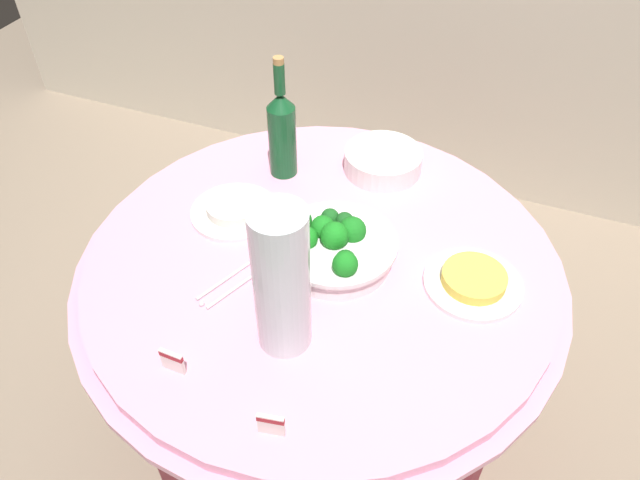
% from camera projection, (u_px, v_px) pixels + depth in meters
% --- Properties ---
extents(ground_plane, '(6.00, 6.00, 0.00)m').
position_uv_depth(ground_plane, '(320.00, 419.00, 1.94)').
color(ground_plane, gray).
extents(buffet_table, '(1.16, 1.16, 0.74)m').
position_uv_depth(buffet_table, '(320.00, 348.00, 1.68)').
color(buffet_table, maroon).
rests_on(buffet_table, ground_plane).
extents(broccoli_bowl, '(0.28, 0.28, 0.12)m').
position_uv_depth(broccoli_bowl, '(335.00, 246.00, 1.39)').
color(broccoli_bowl, white).
rests_on(broccoli_bowl, buffet_table).
extents(plate_stack, '(0.21, 0.21, 0.06)m').
position_uv_depth(plate_stack, '(383.00, 161.00, 1.65)').
color(plate_stack, white).
rests_on(plate_stack, buffet_table).
extents(wine_bottle, '(0.07, 0.07, 0.34)m').
position_uv_depth(wine_bottle, '(282.00, 132.00, 1.58)').
color(wine_bottle, '#134C25').
rests_on(wine_bottle, buffet_table).
extents(decorative_fruit_vase, '(0.11, 0.11, 0.34)m').
position_uv_depth(decorative_fruit_vase, '(282.00, 288.00, 1.15)').
color(decorative_fruit_vase, silver).
rests_on(decorative_fruit_vase, buffet_table).
extents(serving_tongs, '(0.10, 0.16, 0.01)m').
position_uv_depth(serving_tongs, '(227.00, 286.00, 1.36)').
color(serving_tongs, silver).
rests_on(serving_tongs, buffet_table).
extents(food_plate_fried_egg, '(0.22, 0.22, 0.04)m').
position_uv_depth(food_plate_fried_egg, '(473.00, 281.00, 1.35)').
color(food_plate_fried_egg, white).
rests_on(food_plate_fried_egg, buffet_table).
extents(food_plate_rice, '(0.22, 0.22, 0.04)m').
position_uv_depth(food_plate_rice, '(234.00, 209.00, 1.53)').
color(food_plate_rice, white).
rests_on(food_plate_rice, buffet_table).
extents(label_placard_front, '(0.05, 0.02, 0.05)m').
position_uv_depth(label_placard_front, '(271.00, 424.00, 1.08)').
color(label_placard_front, white).
rests_on(label_placard_front, buffet_table).
extents(label_placard_mid, '(0.05, 0.01, 0.05)m').
position_uv_depth(label_placard_mid, '(172.00, 360.00, 1.18)').
color(label_placard_mid, white).
rests_on(label_placard_mid, buffet_table).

